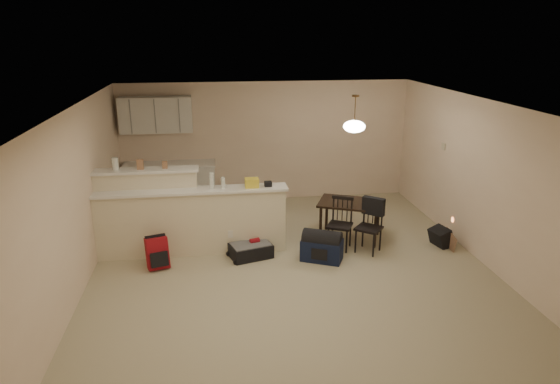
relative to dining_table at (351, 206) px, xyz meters
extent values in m
plane|color=#B5AA8B|center=(-1.19, -1.14, -0.59)|extent=(7.00, 7.00, 0.00)
plane|color=white|center=(-1.19, -1.14, 1.91)|extent=(7.00, 7.00, 0.00)
cube|color=beige|center=(-1.19, 2.36, 0.66)|extent=(6.00, 0.02, 2.50)
cube|color=beige|center=(-1.19, -4.64, 0.66)|extent=(6.00, 0.02, 2.50)
cube|color=beige|center=(-4.19, -1.14, 0.66)|extent=(0.02, 7.00, 2.50)
cube|color=beige|center=(1.81, -1.14, 0.66)|extent=(0.02, 7.00, 2.50)
cube|color=beige|center=(-2.69, -0.24, -0.06)|extent=(3.00, 0.28, 1.05)
cube|color=white|center=(-2.69, -0.24, 0.48)|extent=(3.08, 0.38, 0.04)
cube|color=beige|center=(-3.39, -0.02, 0.09)|extent=(1.60, 0.24, 1.35)
cube|color=white|center=(-3.39, -0.02, 0.78)|extent=(1.68, 0.34, 0.04)
cube|color=white|center=(-3.39, 2.18, 1.31)|extent=(1.40, 0.34, 0.70)
cube|color=white|center=(-3.19, 2.05, -0.14)|extent=(1.80, 0.60, 0.90)
cube|color=beige|center=(1.79, 0.41, 0.91)|extent=(0.02, 0.12, 0.12)
cylinder|color=silver|center=(-3.84, -0.02, 0.90)|extent=(0.10, 0.10, 0.20)
cube|color=#996D4F|center=(-3.46, -0.02, 0.88)|extent=(0.10, 0.07, 0.16)
cube|color=#996D4F|center=(-3.08, -0.02, 0.86)|extent=(0.08, 0.06, 0.12)
cylinder|color=silver|center=(-2.35, -0.24, 0.63)|extent=(0.07, 0.07, 0.26)
cylinder|color=silver|center=(-2.17, -0.24, 0.59)|extent=(0.06, 0.06, 0.18)
cube|color=#996D4F|center=(-1.72, -0.24, 0.57)|extent=(0.22, 0.18, 0.14)
cube|color=#996D4F|center=(-1.46, -0.24, 0.54)|extent=(0.12, 0.10, 0.08)
cube|color=black|center=(0.00, 0.00, 0.06)|extent=(1.26, 1.08, 0.04)
cylinder|color=black|center=(-0.54, -0.08, -0.27)|extent=(0.05, 0.05, 0.63)
cylinder|color=black|center=(0.31, -0.45, -0.27)|extent=(0.05, 0.05, 0.63)
cylinder|color=black|center=(-0.31, 0.45, -0.27)|extent=(0.05, 0.05, 0.63)
cylinder|color=black|center=(0.54, 0.08, -0.27)|extent=(0.05, 0.05, 0.63)
cylinder|color=brown|center=(0.00, 0.00, 1.66)|extent=(0.02, 0.02, 0.50)
cylinder|color=brown|center=(0.00, 0.00, 1.89)|extent=(0.12, 0.12, 0.03)
ellipsoid|color=white|center=(0.00, 0.00, 1.39)|extent=(0.36, 0.36, 0.20)
cube|color=black|center=(-1.78, -0.53, -0.48)|extent=(0.73, 0.58, 0.22)
cube|color=maroon|center=(-3.23, -0.70, -0.34)|extent=(0.37, 0.29, 0.48)
cube|color=#111A36|center=(-0.67, -0.80, -0.41)|extent=(0.72, 0.58, 0.34)
cube|color=black|center=(1.44, -0.53, -0.43)|extent=(0.32, 0.39, 0.30)
cube|color=#996D4F|center=(1.54, -0.67, -0.44)|extent=(0.02, 0.38, 0.29)
camera|label=1|loc=(-2.33, -7.85, 2.89)|focal=32.00mm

